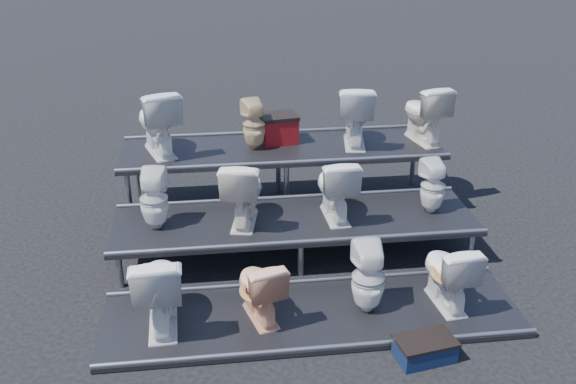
{
  "coord_description": "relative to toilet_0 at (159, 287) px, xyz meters",
  "views": [
    {
      "loc": [
        -0.91,
        -6.58,
        3.92
      ],
      "look_at": [
        -0.07,
        0.1,
        0.76
      ],
      "focal_mm": 40.0,
      "sensor_mm": 36.0,
      "label": 1
    }
  ],
  "objects": [
    {
      "name": "toilet_7",
      "position": [
        3.13,
        1.3,
        0.3
      ],
      "size": [
        0.33,
        0.33,
        0.65
      ],
      "primitive_type": "imported",
      "rotation": [
        0.0,
        0.0,
        3.27
      ],
      "color": "white",
      "rests_on": "tier_mid"
    },
    {
      "name": "toilet_6",
      "position": [
        1.96,
        1.3,
        0.35
      ],
      "size": [
        0.46,
        0.77,
        0.76
      ],
      "primitive_type": "imported",
      "rotation": [
        0.0,
        0.0,
        3.19
      ],
      "color": "white",
      "rests_on": "tier_mid"
    },
    {
      "name": "toilet_1",
      "position": [
        0.96,
        0.0,
        -0.08
      ],
      "size": [
        0.55,
        0.75,
        0.69
      ],
      "primitive_type": "imported",
      "rotation": [
        0.0,
        0.0,
        3.41
      ],
      "color": "#E6A87F",
      "rests_on": "tier_front"
    },
    {
      "name": "toilet_10",
      "position": [
        2.46,
        2.6,
        0.78
      ],
      "size": [
        0.58,
        0.87,
        0.82
      ],
      "primitive_type": "imported",
      "rotation": [
        0.0,
        0.0,
        2.98
      ],
      "color": "white",
      "rests_on": "tier_back"
    },
    {
      "name": "toilet_3",
      "position": [
        2.88,
        0.0,
        -0.06
      ],
      "size": [
        0.48,
        0.76,
        0.74
      ],
      "primitive_type": "imported",
      "rotation": [
        0.0,
        0.0,
        3.24
      ],
      "color": "white",
      "rests_on": "tier_front"
    },
    {
      "name": "toilet_4",
      "position": [
        -0.1,
        1.3,
        0.32
      ],
      "size": [
        0.35,
        0.35,
        0.7
      ],
      "primitive_type": "imported",
      "rotation": [
        0.0,
        0.0,
        3.03
      ],
      "color": "white",
      "rests_on": "tier_mid"
    },
    {
      "name": "tier_mid",
      "position": [
        1.49,
        1.3,
        -0.26
      ],
      "size": [
        4.2,
        1.2,
        0.46
      ],
      "primitive_type": "cube",
      "color": "black",
      "rests_on": "ground"
    },
    {
      "name": "toilet_8",
      "position": [
        -0.1,
        2.6,
        0.8
      ],
      "size": [
        0.72,
        0.95,
        0.86
      ],
      "primitive_type": "imported",
      "rotation": [
        0.0,
        0.0,
        3.46
      ],
      "color": "white",
      "rests_on": "tier_back"
    },
    {
      "name": "toilet_0",
      "position": [
        0.0,
        0.0,
        0.0
      ],
      "size": [
        0.51,
        0.86,
        0.86
      ],
      "primitive_type": "imported",
      "rotation": [
        0.0,
        0.0,
        3.18
      ],
      "color": "white",
      "rests_on": "tier_front"
    },
    {
      "name": "toilet_11",
      "position": [
        3.4,
        2.6,
        0.77
      ],
      "size": [
        0.59,
        0.85,
        0.79
      ],
      "primitive_type": "imported",
      "rotation": [
        0.0,
        0.0,
        3.34
      ],
      "color": "white",
      "rests_on": "tier_back"
    },
    {
      "name": "toilet_5",
      "position": [
        0.9,
        1.3,
        0.37
      ],
      "size": [
        0.58,
        0.85,
        0.79
      ],
      "primitive_type": "imported",
      "rotation": [
        0.0,
        0.0,
        2.95
      ],
      "color": "white",
      "rests_on": "tier_mid"
    },
    {
      "name": "ground",
      "position": [
        1.49,
        1.3,
        -0.49
      ],
      "size": [
        80.0,
        80.0,
        0.0
      ],
      "primitive_type": "plane",
      "color": "black",
      "rests_on": "ground"
    },
    {
      "name": "tier_front",
      "position": [
        1.49,
        0.0,
        -0.46
      ],
      "size": [
        4.2,
        1.2,
        0.06
      ],
      "primitive_type": "cube",
      "color": "black",
      "rests_on": "ground"
    },
    {
      "name": "red_crate",
      "position": [
        1.47,
        2.8,
        0.54
      ],
      "size": [
        0.51,
        0.44,
        0.33
      ],
      "primitive_type": "cube",
      "rotation": [
        0.0,
        0.0,
        0.16
      ],
      "color": "maroon",
      "rests_on": "tier_back"
    },
    {
      "name": "toilet_2",
      "position": [
        2.05,
        0.0,
        -0.06
      ],
      "size": [
        0.34,
        0.34,
        0.74
      ],
      "primitive_type": "imported",
      "rotation": [
        0.0,
        0.0,
        3.14
      ],
      "color": "white",
      "rests_on": "tier_front"
    },
    {
      "name": "step_stool",
      "position": [
        2.42,
        -0.75,
        -0.39
      ],
      "size": [
        0.57,
        0.4,
        0.19
      ],
      "primitive_type": "cube",
      "rotation": [
        0.0,
        0.0,
        0.17
      ],
      "color": "#0F1B36",
      "rests_on": "ground"
    },
    {
      "name": "toilet_9",
      "position": [
        1.13,
        2.6,
        0.7
      ],
      "size": [
        0.36,
        0.37,
        0.66
      ],
      "primitive_type": "imported",
      "rotation": [
        0.0,
        0.0,
        3.4
      ],
      "color": "#CDB282",
      "rests_on": "tier_back"
    },
    {
      "name": "tier_back",
      "position": [
        1.49,
        2.6,
        -0.06
      ],
      "size": [
        4.2,
        1.2,
        0.86
      ],
      "primitive_type": "cube",
      "color": "black",
      "rests_on": "ground"
    }
  ]
}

